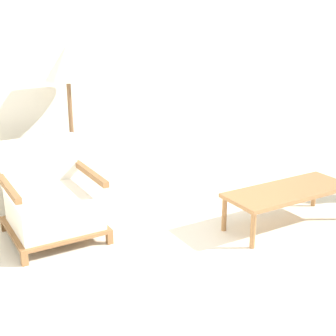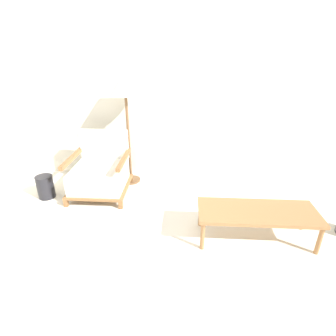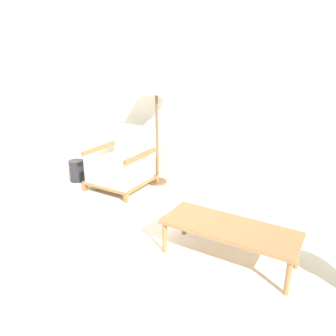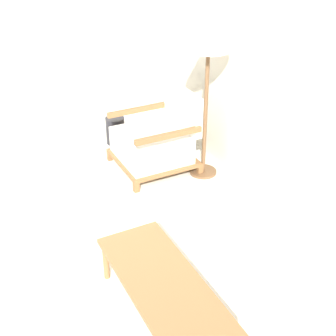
% 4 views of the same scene
% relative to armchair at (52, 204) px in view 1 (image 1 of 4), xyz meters
% --- Properties ---
extents(ground_plane, '(14.00, 14.00, 0.00)m').
position_rel_armchair_xyz_m(ground_plane, '(0.73, -1.69, -0.29)').
color(ground_plane, silver).
extents(wall_back, '(8.00, 0.06, 2.70)m').
position_rel_armchair_xyz_m(wall_back, '(0.73, 0.65, 1.06)').
color(wall_back, beige).
rests_on(wall_back, ground_plane).
extents(armchair, '(0.75, 0.75, 0.80)m').
position_rel_armchair_xyz_m(armchair, '(0.00, 0.00, 0.00)').
color(armchair, brown).
rests_on(armchair, ground_plane).
extents(floor_lamp, '(0.40, 0.40, 1.56)m').
position_rel_armchair_xyz_m(floor_lamp, '(0.33, 0.37, 1.04)').
color(floor_lamp, brown).
rests_on(floor_lamp, ground_plane).
extents(coffee_table, '(1.18, 0.46, 0.34)m').
position_rel_armchair_xyz_m(coffee_table, '(1.87, -0.85, 0.01)').
color(coffee_table, olive).
rests_on(coffee_table, ground_plane).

